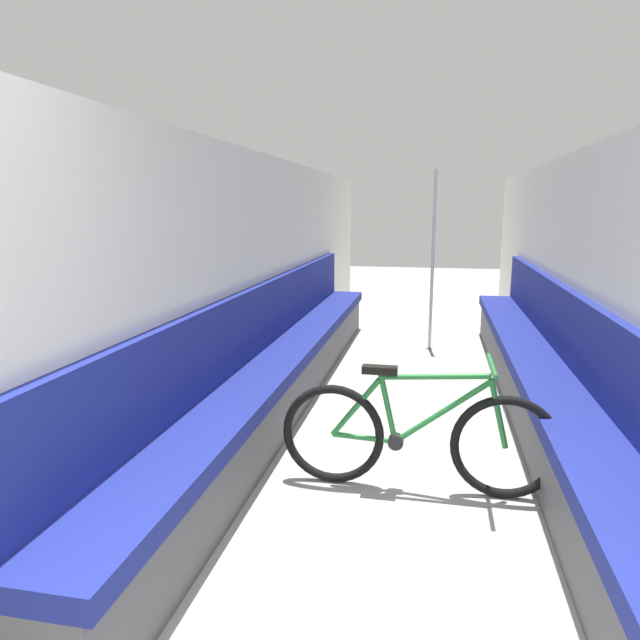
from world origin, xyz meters
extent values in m
cube|color=silver|center=(-1.27, 3.59, 1.03)|extent=(0.10, 10.39, 2.05)
cube|color=silver|center=(1.27, 3.59, 1.03)|extent=(0.10, 10.39, 2.05)
cube|color=#4C4C51|center=(-0.99, 3.69, 0.20)|extent=(0.38, 6.28, 0.40)
cube|color=navy|center=(-0.99, 3.69, 0.45)|extent=(0.45, 6.28, 0.10)
cube|color=navy|center=(-1.18, 3.69, 0.76)|extent=(0.07, 6.28, 0.52)
cube|color=#4C4C51|center=(0.99, 3.69, 0.20)|extent=(0.38, 6.28, 0.40)
cube|color=navy|center=(0.99, 3.69, 0.45)|extent=(0.45, 6.28, 0.10)
cube|color=navy|center=(1.18, 3.69, 0.76)|extent=(0.07, 6.28, 0.52)
torus|color=black|center=(-0.37, 2.36, 0.30)|extent=(0.61, 0.05, 0.61)
torus|color=black|center=(0.61, 2.36, 0.30)|extent=(0.61, 0.05, 0.61)
cylinder|color=#237533|center=(-0.19, 2.36, 0.30)|extent=(0.37, 0.03, 0.05)
cylinder|color=#237533|center=(-0.24, 2.36, 0.48)|extent=(0.29, 0.03, 0.37)
cylinder|color=#237533|center=(-0.05, 2.36, 0.50)|extent=(0.13, 0.03, 0.43)
cylinder|color=#237533|center=(0.25, 2.36, 0.48)|extent=(0.53, 0.03, 0.42)
cylinder|color=#237533|center=(0.20, 2.36, 0.69)|extent=(0.61, 0.03, 0.07)
cylinder|color=#237533|center=(0.56, 2.36, 0.50)|extent=(0.13, 0.03, 0.40)
cylinder|color=black|center=(0.00, 2.36, 0.29)|extent=(0.09, 0.06, 0.09)
cube|color=black|center=(-0.10, 2.36, 0.71)|extent=(0.20, 0.07, 0.04)
cylinder|color=#237533|center=(0.51, 2.36, 0.77)|extent=(0.02, 0.46, 0.02)
cylinder|color=gray|center=(0.16, 5.82, 0.01)|extent=(0.08, 0.08, 0.01)
cylinder|color=silver|center=(0.16, 5.82, 1.02)|extent=(0.04, 0.04, 2.03)
camera|label=1|loc=(0.18, -0.76, 1.62)|focal=32.00mm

